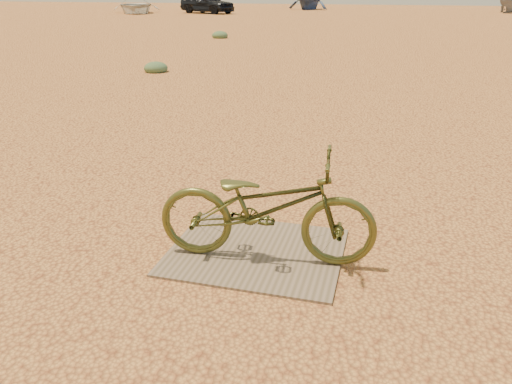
% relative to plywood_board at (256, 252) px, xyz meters
% --- Properties ---
extents(ground, '(120.00, 120.00, 0.00)m').
position_rel_plywood_board_xyz_m(ground, '(0.50, 0.55, -0.01)').
color(ground, '#DB964D').
rests_on(ground, ground).
extents(plywood_board, '(1.45, 1.20, 0.02)m').
position_rel_plywood_board_xyz_m(plywood_board, '(0.00, 0.00, 0.00)').
color(plywood_board, '#7A6454').
rests_on(plywood_board, ground).
extents(bicycle, '(1.81, 0.80, 0.92)m').
position_rel_plywood_board_xyz_m(bicycle, '(0.11, -0.10, 0.47)').
color(bicycle, '#4A4E21').
rests_on(bicycle, plywood_board).
extents(car, '(5.11, 3.60, 1.62)m').
position_rel_plywood_board_xyz_m(car, '(-14.14, 36.95, 0.80)').
color(car, black).
rests_on(car, ground).
extents(boat_near_left, '(5.73, 6.47, 1.11)m').
position_rel_plywood_board_xyz_m(boat_near_left, '(-19.85, 35.58, 0.54)').
color(boat_near_left, beige).
rests_on(boat_near_left, ground).
extents(kale_a, '(0.62, 0.62, 0.34)m').
position_rel_plywood_board_xyz_m(kale_a, '(-5.09, 8.64, -0.01)').
color(kale_a, '#59774E').
rests_on(kale_a, ground).
extents(kale_c, '(0.69, 0.69, 0.38)m').
position_rel_plywood_board_xyz_m(kale_c, '(-6.44, 17.76, -0.01)').
color(kale_c, '#59774E').
rests_on(kale_c, ground).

